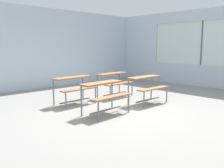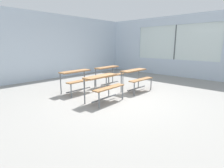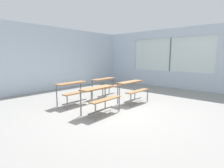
# 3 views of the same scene
# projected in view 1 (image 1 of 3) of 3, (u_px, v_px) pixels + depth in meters

# --- Properties ---
(ground) EXTENTS (10.00, 9.00, 0.05)m
(ground) POSITION_uv_depth(u_px,v_px,m) (122.00, 113.00, 5.87)
(ground) COLOR gray
(wall_back) EXTENTS (10.00, 0.12, 3.00)m
(wall_back) POSITION_uv_depth(u_px,v_px,m) (33.00, 48.00, 8.84)
(wall_back) COLOR silver
(wall_back) RESTS_ON ground
(wall_right) EXTENTS (0.12, 9.00, 3.00)m
(wall_right) POSITION_uv_depth(u_px,v_px,m) (218.00, 50.00, 8.99)
(wall_right) COLOR silver
(wall_right) RESTS_ON ground
(desk_bench_r0c0) EXTENTS (1.13, 0.64, 0.74)m
(desk_bench_r0c0) POSITION_uv_depth(u_px,v_px,m) (105.00, 90.00, 5.58)
(desk_bench_r0c0) COLOR olive
(desk_bench_r0c0) RESTS_ON ground
(desk_bench_r0c1) EXTENTS (1.11, 0.61, 0.74)m
(desk_bench_r0c1) POSITION_uv_depth(u_px,v_px,m) (147.00, 83.00, 6.66)
(desk_bench_r0c1) COLOR olive
(desk_bench_r0c1) RESTS_ON ground
(desk_bench_r1c0) EXTENTS (1.12, 0.63, 0.74)m
(desk_bench_r1c0) POSITION_uv_depth(u_px,v_px,m) (74.00, 84.00, 6.55)
(desk_bench_r1c0) COLOR olive
(desk_bench_r1c0) RESTS_ON ground
(desk_bench_r1c1) EXTENTS (1.12, 0.63, 0.74)m
(desk_bench_r1c1) POSITION_uv_depth(u_px,v_px,m) (114.00, 79.00, 7.54)
(desk_bench_r1c1) COLOR olive
(desk_bench_r1c1) RESTS_ON ground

